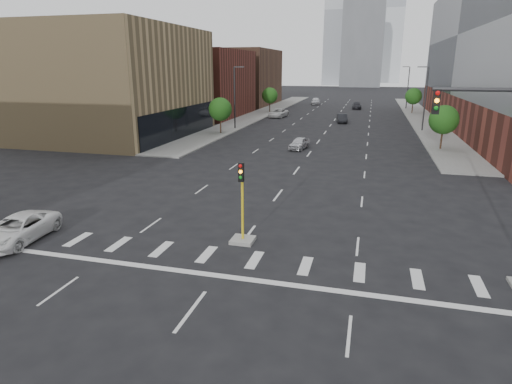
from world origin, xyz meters
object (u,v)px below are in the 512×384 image
at_px(parked_minivan, 18,229).
at_px(car_mid_right, 342,118).
at_px(median_traffic_signal, 242,225).
at_px(car_near_left, 299,143).
at_px(car_far_left, 278,113).
at_px(car_distant, 316,101).
at_px(car_deep_right, 357,106).

bearing_deg(parked_minivan, car_mid_right, 71.53).
distance_m(median_traffic_signal, parked_minivan, 12.07).
bearing_deg(median_traffic_signal, parked_minivan, -165.77).
relative_size(car_near_left, parked_minivan, 0.78).
relative_size(car_near_left, car_far_left, 0.71).
bearing_deg(car_far_left, car_mid_right, -14.53).
height_order(car_mid_right, car_far_left, car_far_left).
xyz_separation_m(median_traffic_signal, car_distant, (-7.30, 87.28, -0.12)).
xyz_separation_m(car_far_left, parked_minivan, (-1.20, -61.04, -0.07)).
xyz_separation_m(median_traffic_signal, car_near_left, (-1.50, 27.48, -0.31)).
relative_size(median_traffic_signal, car_near_left, 1.13).
bearing_deg(median_traffic_signal, car_deep_right, 87.83).
bearing_deg(parked_minivan, car_near_left, 66.29).
xyz_separation_m(car_distant, parked_minivan, (-4.40, -90.24, -0.16)).
xyz_separation_m(car_mid_right, car_deep_right, (1.46, 24.95, -0.04)).
xyz_separation_m(median_traffic_signal, car_far_left, (-10.50, 58.07, -0.21)).
bearing_deg(car_deep_right, car_distant, 135.67).
relative_size(car_far_left, car_deep_right, 1.17).
bearing_deg(median_traffic_signal, car_near_left, 93.12).
relative_size(median_traffic_signal, car_mid_right, 1.01).
bearing_deg(car_distant, median_traffic_signal, -90.35).
relative_size(car_near_left, car_deep_right, 0.83).
bearing_deg(parked_minivan, median_traffic_signal, 9.03).
height_order(median_traffic_signal, car_far_left, median_traffic_signal).
distance_m(median_traffic_signal, car_near_left, 27.52).
distance_m(car_near_left, car_far_left, 31.88).
distance_m(car_distant, parked_minivan, 90.35).
xyz_separation_m(car_mid_right, car_far_left, (-12.00, 5.10, 0.05)).
xyz_separation_m(car_far_left, car_deep_right, (13.46, 19.85, -0.08)).
bearing_deg(car_deep_right, car_near_left, -97.01).
distance_m(car_deep_right, car_distant, 13.88).
bearing_deg(car_mid_right, car_deep_right, 78.61).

